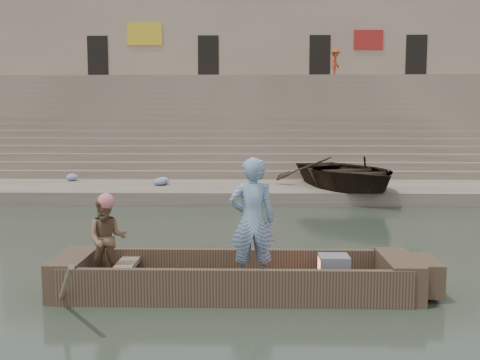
{
  "coord_description": "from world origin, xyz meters",
  "views": [
    {
      "loc": [
        0.78,
        -10.96,
        2.74
      ],
      "look_at": [
        0.51,
        0.86,
        1.4
      ],
      "focal_mm": 40.92,
      "sensor_mm": 36.0,
      "label": 1
    }
  ],
  "objects_px": {
    "television": "(333,268)",
    "main_rowboat": "(235,287)",
    "standing_man": "(252,221)",
    "beached_rowboat": "(346,172)",
    "pedestrian": "(336,63)",
    "rowing_man": "(107,239)"
  },
  "relations": [
    {
      "from": "television",
      "to": "main_rowboat",
      "type": "bearing_deg",
      "value": 180.0
    },
    {
      "from": "main_rowboat",
      "to": "standing_man",
      "type": "height_order",
      "value": "standing_man"
    },
    {
      "from": "television",
      "to": "beached_rowboat",
      "type": "bearing_deg",
      "value": 79.26
    },
    {
      "from": "standing_man",
      "to": "television",
      "type": "height_order",
      "value": "standing_man"
    },
    {
      "from": "main_rowboat",
      "to": "pedestrian",
      "type": "relative_size",
      "value": 3.1
    },
    {
      "from": "standing_man",
      "to": "pedestrian",
      "type": "relative_size",
      "value": 1.2
    },
    {
      "from": "beached_rowboat",
      "to": "main_rowboat",
      "type": "bearing_deg",
      "value": -127.89
    },
    {
      "from": "beached_rowboat",
      "to": "pedestrian",
      "type": "xyz_separation_m",
      "value": [
        1.77,
        14.76,
        5.07
      ]
    },
    {
      "from": "standing_man",
      "to": "pedestrian",
      "type": "xyz_separation_m",
      "value": [
        4.93,
        24.9,
        4.82
      ]
    },
    {
      "from": "rowing_man",
      "to": "standing_man",
      "type": "bearing_deg",
      "value": -12.62
    },
    {
      "from": "rowing_man",
      "to": "television",
      "type": "height_order",
      "value": "rowing_man"
    },
    {
      "from": "rowing_man",
      "to": "pedestrian",
      "type": "bearing_deg",
      "value": 64.97
    },
    {
      "from": "pedestrian",
      "to": "television",
      "type": "bearing_deg",
      "value": -163.51
    },
    {
      "from": "rowing_man",
      "to": "television",
      "type": "relative_size",
      "value": 2.82
    },
    {
      "from": "standing_man",
      "to": "pedestrian",
      "type": "distance_m",
      "value": 25.84
    },
    {
      "from": "main_rowboat",
      "to": "rowing_man",
      "type": "bearing_deg",
      "value": -179.72
    },
    {
      "from": "standing_man",
      "to": "beached_rowboat",
      "type": "xyz_separation_m",
      "value": [
        3.16,
        10.14,
        -0.25
      ]
    },
    {
      "from": "rowing_man",
      "to": "television",
      "type": "distance_m",
      "value": 3.56
    },
    {
      "from": "main_rowboat",
      "to": "pedestrian",
      "type": "xyz_separation_m",
      "value": [
        5.19,
        24.74,
        5.9
      ]
    },
    {
      "from": "main_rowboat",
      "to": "standing_man",
      "type": "distance_m",
      "value": 1.12
    },
    {
      "from": "rowing_man",
      "to": "pedestrian",
      "type": "relative_size",
      "value": 0.8
    },
    {
      "from": "television",
      "to": "pedestrian",
      "type": "height_order",
      "value": "pedestrian"
    }
  ]
}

